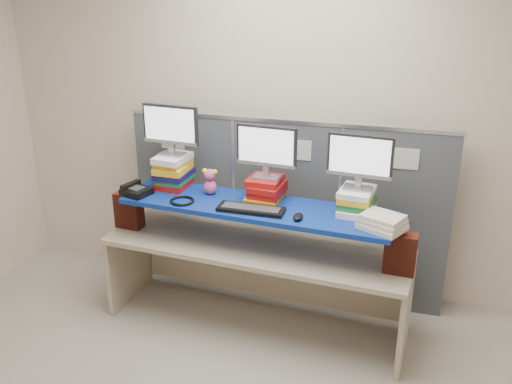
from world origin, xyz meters
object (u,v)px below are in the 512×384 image
(monitor_left, at_px, (171,127))
(monitor_center, at_px, (267,149))
(desk_phone, at_px, (136,190))
(keyboard, at_px, (251,209))
(desk, at_px, (256,261))
(monitor_right, at_px, (360,159))
(blue_board, at_px, (256,207))

(monitor_left, xyz_separation_m, monitor_center, (0.76, -0.06, -0.09))
(desk_phone, bearing_deg, keyboard, 13.29)
(desk, height_order, monitor_center, monitor_center)
(monitor_center, relative_size, desk_phone, 1.85)
(monitor_center, relative_size, monitor_right, 1.00)
(monitor_left, height_order, monitor_center, monitor_left)
(monitor_center, bearing_deg, desk_phone, -165.93)
(monitor_center, xyz_separation_m, monitor_right, (0.67, -0.05, 0.00))
(monitor_left, xyz_separation_m, desk_phone, (-0.21, -0.22, -0.45))
(monitor_right, bearing_deg, desk_phone, -171.60)
(blue_board, xyz_separation_m, keyboard, (-0.00, -0.12, 0.03))
(monitor_right, relative_size, keyboard, 0.94)
(keyboard, bearing_deg, monitor_right, 14.25)
(blue_board, bearing_deg, monitor_left, 170.76)
(monitor_left, bearing_deg, desk_phone, -128.93)
(monitor_left, relative_size, keyboard, 0.94)
(blue_board, xyz_separation_m, monitor_left, (-0.72, 0.18, 0.50))
(blue_board, height_order, keyboard, keyboard)
(keyboard, bearing_deg, blue_board, 88.34)
(desk_phone, bearing_deg, blue_board, 20.50)
(monitor_left, bearing_deg, keyboard, -17.77)
(monitor_center, height_order, keyboard, monitor_center)
(desk, xyz_separation_m, monitor_center, (0.05, 0.12, 0.86))
(blue_board, relative_size, monitor_right, 4.47)
(monitor_center, relative_size, keyboard, 0.94)
(monitor_right, bearing_deg, blue_board, -170.48)
(monitor_right, relative_size, desk_phone, 1.85)
(monitor_center, height_order, monitor_right, same)
(desk_phone, bearing_deg, desk, 20.50)
(monitor_center, xyz_separation_m, desk_phone, (-0.97, -0.16, -0.36))
(desk, xyz_separation_m, monitor_right, (0.71, 0.06, 0.86))
(desk, relative_size, blue_board, 1.17)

